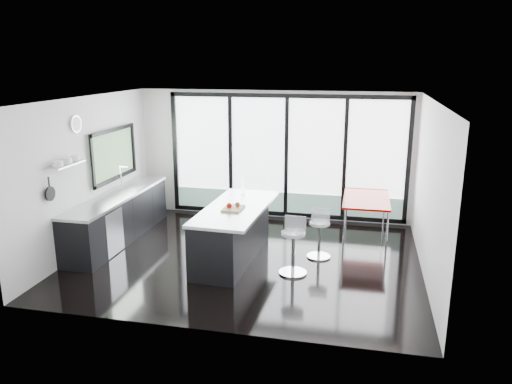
% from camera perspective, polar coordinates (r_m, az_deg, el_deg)
% --- Properties ---
extents(floor, '(6.00, 5.00, 0.00)m').
position_cam_1_polar(floor, '(8.98, -1.04, -7.56)').
color(floor, black).
rests_on(floor, ground).
extents(ceiling, '(6.00, 5.00, 0.00)m').
position_cam_1_polar(ceiling, '(8.32, -1.14, 10.55)').
color(ceiling, white).
rests_on(ceiling, wall_back).
extents(wall_back, '(6.00, 0.09, 2.80)m').
position_cam_1_polar(wall_back, '(10.88, 3.35, 3.44)').
color(wall_back, silver).
rests_on(wall_back, ground).
extents(wall_front, '(6.00, 0.00, 2.80)m').
position_cam_1_polar(wall_front, '(6.24, -6.47, -4.21)').
color(wall_front, silver).
rests_on(wall_front, ground).
extents(wall_left, '(0.26, 5.00, 2.80)m').
position_cam_1_polar(wall_left, '(9.86, -17.79, 3.27)').
color(wall_left, silver).
rests_on(wall_left, ground).
extents(wall_right, '(0.00, 5.00, 2.80)m').
position_cam_1_polar(wall_right, '(8.38, 19.27, 0.03)').
color(wall_right, silver).
rests_on(wall_right, ground).
extents(counter_cabinets, '(0.69, 3.24, 1.36)m').
position_cam_1_polar(counter_cabinets, '(10.09, -15.46, -2.75)').
color(counter_cabinets, black).
rests_on(counter_cabinets, floor).
extents(island, '(1.09, 2.40, 1.25)m').
position_cam_1_polar(island, '(8.81, -2.77, -4.60)').
color(island, black).
rests_on(island, floor).
extents(bar_stool_near, '(0.48, 0.48, 0.73)m').
position_cam_1_polar(bar_stool_near, '(8.25, 4.27, -6.94)').
color(bar_stool_near, silver).
rests_on(bar_stool_near, floor).
extents(bar_stool_far, '(0.42, 0.42, 0.67)m').
position_cam_1_polar(bar_stool_far, '(8.97, 7.23, -5.41)').
color(bar_stool_far, silver).
rests_on(bar_stool_far, floor).
extents(red_table, '(0.89, 1.54, 0.82)m').
position_cam_1_polar(red_table, '(10.07, 12.38, -2.91)').
color(red_table, '#990600').
rests_on(red_table, floor).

